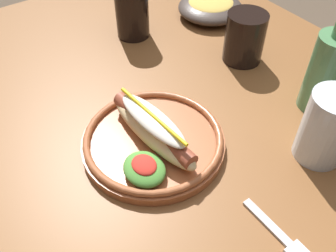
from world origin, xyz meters
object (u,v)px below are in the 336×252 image
object	(u,v)px
fork	(282,237)
glass_bottle	(329,67)
extra_cup	(245,38)
hot_dog_plate	(153,138)
side_bowl	(211,7)
soda_cup	(132,9)
water_cup	(327,128)

from	to	relation	value
fork	glass_bottle	world-z (taller)	glass_bottle
fork	extra_cup	distance (m)	0.42
hot_dog_plate	side_bowl	bearing A→B (deg)	128.28
soda_cup	glass_bottle	xyz separation A→B (m)	(0.41, 0.15, 0.02)
hot_dog_plate	soda_cup	world-z (taller)	soda_cup
water_cup	extra_cup	size ratio (longest dim) A/B	1.16
extra_cup	fork	bearing A→B (deg)	-35.53
hot_dog_plate	fork	distance (m)	0.25
soda_cup	extra_cup	distance (m)	0.26
fork	water_cup	bearing A→B (deg)	114.00
glass_bottle	side_bowl	distance (m)	0.38
soda_cup	glass_bottle	size ratio (longest dim) A/B	0.56
hot_dog_plate	soda_cup	xyz separation A→B (m)	(-0.32, 0.16, 0.04)
side_bowl	soda_cup	bearing A→B (deg)	-99.86
hot_dog_plate	fork	bearing A→B (deg)	12.51
extra_cup	glass_bottle	xyz separation A→B (m)	(0.19, 0.01, 0.03)
fork	glass_bottle	size ratio (longest dim) A/B	0.50
fork	side_bowl	bearing A→B (deg)	149.26
fork	glass_bottle	distance (m)	0.31
hot_dog_plate	glass_bottle	xyz separation A→B (m)	(0.09, 0.31, 0.07)
soda_cup	hot_dog_plate	bearing A→B (deg)	-26.20
fork	soda_cup	world-z (taller)	soda_cup
extra_cup	side_bowl	distance (m)	0.19
glass_bottle	side_bowl	world-z (taller)	glass_bottle
soda_cup	fork	bearing A→B (deg)	-10.55
water_cup	side_bowl	world-z (taller)	water_cup
fork	extra_cup	xyz separation A→B (m)	(-0.34, 0.24, 0.05)
fork	side_bowl	xyz separation A→B (m)	(-0.52, 0.31, 0.02)
hot_dog_plate	extra_cup	world-z (taller)	extra_cup
fork	soda_cup	bearing A→B (deg)	169.09
side_bowl	glass_bottle	bearing A→B (deg)	-7.93
fork	soda_cup	size ratio (longest dim) A/B	0.91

